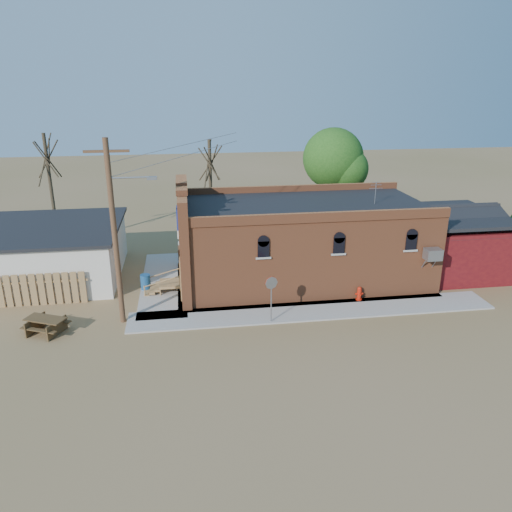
{
  "coord_description": "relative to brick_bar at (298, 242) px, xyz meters",
  "views": [
    {
      "loc": [
        -4.9,
        -21.85,
        11.45
      ],
      "look_at": [
        -1.2,
        3.2,
        2.4
      ],
      "focal_mm": 35.0,
      "sensor_mm": 36.0,
      "label": 1
    }
  ],
  "objects": [
    {
      "name": "tree_bare_near",
      "position": [
        -4.64,
        7.51,
        3.62
      ],
      "size": [
        2.8,
        2.8,
        7.65
      ],
      "color": "#453927",
      "rests_on": "ground"
    },
    {
      "name": "brick_bar",
      "position": [
        0.0,
        0.0,
        0.0
      ],
      "size": [
        16.4,
        7.97,
        6.3
      ],
      "color": "#A35532",
      "rests_on": "ground"
    },
    {
      "name": "tree_leafy",
      "position": [
        4.36,
        8.01,
        3.59
      ],
      "size": [
        4.4,
        4.4,
        8.15
      ],
      "color": "#453927",
      "rests_on": "ground"
    },
    {
      "name": "stop_sign",
      "position": [
        -2.57,
        -5.49,
        -0.43
      ],
      "size": [
        0.63,
        0.24,
        2.38
      ],
      "rotation": [
        0.0,
        0.0,
        -0.12
      ],
      "color": "gray",
      "rests_on": "sidewalk_south"
    },
    {
      "name": "wood_fence",
      "position": [
        -14.44,
        -1.69,
        -1.44
      ],
      "size": [
        5.2,
        0.1,
        1.8
      ],
      "primitive_type": null,
      "color": "#997145",
      "rests_on": "ground"
    },
    {
      "name": "red_shed",
      "position": [
        9.86,
        0.01,
        -0.07
      ],
      "size": [
        5.4,
        6.4,
        4.3
      ],
      "color": "#4F0D13",
      "rests_on": "ground"
    },
    {
      "name": "tree_bare_far",
      "position": [
        -15.64,
        8.51,
        4.02
      ],
      "size": [
        2.8,
        2.8,
        8.16
      ],
      "color": "#453927",
      "rests_on": "ground"
    },
    {
      "name": "fire_hydrant",
      "position": [
        2.6,
        -3.7,
        -1.88
      ],
      "size": [
        0.43,
        0.41,
        0.77
      ],
      "rotation": [
        0.0,
        0.0,
        0.15
      ],
      "color": "red",
      "rests_on": "sidewalk_south"
    },
    {
      "name": "sidewalk_west",
      "position": [
        -7.94,
        0.51,
        -2.3
      ],
      "size": [
        2.6,
        10.0,
        0.08
      ],
      "primitive_type": "cube",
      "color": "#9E9991",
      "rests_on": "ground"
    },
    {
      "name": "utility_pole",
      "position": [
        -9.79,
        -4.29,
        2.43
      ],
      "size": [
        3.12,
        0.26,
        9.0
      ],
      "color": "#512D20",
      "rests_on": "ground"
    },
    {
      "name": "ground",
      "position": [
        -1.64,
        -5.49,
        -2.34
      ],
      "size": [
        120.0,
        120.0,
        0.0
      ],
      "primitive_type": "plane",
      "color": "brown",
      "rests_on": "ground"
    },
    {
      "name": "picnic_table",
      "position": [
        -13.31,
        -4.99,
        -1.83
      ],
      "size": [
        2.28,
        2.05,
        0.78
      ],
      "rotation": [
        0.0,
        0.0,
        -0.43
      ],
      "color": "#4B361E",
      "rests_on": "ground"
    },
    {
      "name": "sidewalk_south",
      "position": [
        -0.14,
        -4.59,
        -2.3
      ],
      "size": [
        19.0,
        2.2,
        0.08
      ],
      "primitive_type": "cube",
      "color": "#9E9991",
      "rests_on": "ground"
    },
    {
      "name": "trash_barrel",
      "position": [
        -8.94,
        -0.48,
        -1.83
      ],
      "size": [
        0.69,
        0.69,
        0.86
      ],
      "primitive_type": "cylinder",
      "rotation": [
        0.0,
        0.0,
        -0.27
      ],
      "color": "navy",
      "rests_on": "sidewalk_west"
    }
  ]
}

